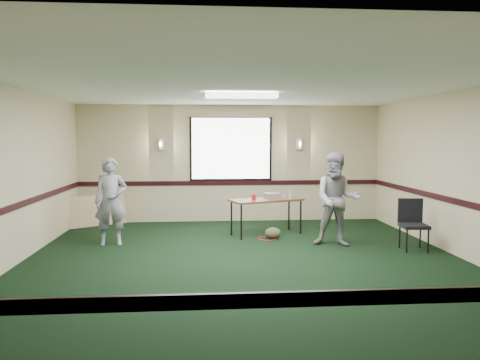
{
  "coord_description": "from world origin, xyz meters",
  "views": [
    {
      "loc": [
        -0.65,
        -6.84,
        1.91
      ],
      "look_at": [
        0.0,
        1.3,
        1.2
      ],
      "focal_mm": 35.0,
      "sensor_mm": 36.0,
      "label": 1
    }
  ],
  "objects": [
    {
      "name": "ground",
      "position": [
        0.0,
        0.0,
        0.0
      ],
      "size": [
        8.0,
        8.0,
        0.0
      ],
      "primitive_type": "plane",
      "color": "black",
      "rests_on": "ground"
    },
    {
      "name": "room_shell",
      "position": [
        0.0,
        2.12,
        1.58
      ],
      "size": [
        8.0,
        8.02,
        8.0
      ],
      "color": "beige",
      "rests_on": "ground"
    },
    {
      "name": "folding_table",
      "position": [
        0.61,
        2.35,
        0.67
      ],
      "size": [
        1.55,
        1.05,
        0.72
      ],
      "rotation": [
        0.0,
        0.0,
        0.36
      ],
      "color": "#4F2416",
      "rests_on": "ground"
    },
    {
      "name": "projector",
      "position": [
        0.76,
        2.47,
        0.77
      ],
      "size": [
        0.37,
        0.33,
        0.11
      ],
      "primitive_type": "cube",
      "rotation": [
        0.0,
        0.0,
        0.24
      ],
      "color": "gray",
      "rests_on": "folding_table"
    },
    {
      "name": "game_console",
      "position": [
        0.92,
        2.66,
        0.74
      ],
      "size": [
        0.21,
        0.18,
        0.04
      ],
      "primitive_type": "cube",
      "rotation": [
        0.0,
        0.0,
        0.26
      ],
      "color": "white",
      "rests_on": "folding_table"
    },
    {
      "name": "red_cup",
      "position": [
        0.34,
        2.18,
        0.78
      ],
      "size": [
        0.08,
        0.08,
        0.12
      ],
      "primitive_type": "cylinder",
      "color": "red",
      "rests_on": "folding_table"
    },
    {
      "name": "water_bottle",
      "position": [
        1.11,
        2.4,
        0.81
      ],
      "size": [
        0.05,
        0.05,
        0.18
      ],
      "primitive_type": "cylinder",
      "color": "#7CB4CC",
      "rests_on": "folding_table"
    },
    {
      "name": "duffel_bag",
      "position": [
        0.69,
        1.96,
        0.11
      ],
      "size": [
        0.38,
        0.34,
        0.22
      ],
      "primitive_type": "ellipsoid",
      "rotation": [
        0.0,
        0.0,
        0.38
      ],
      "color": "#434026",
      "rests_on": "ground"
    },
    {
      "name": "cable_coil",
      "position": [
        0.58,
        1.94,
        0.01
      ],
      "size": [
        0.46,
        0.46,
        0.02
      ],
      "primitive_type": "torus",
      "rotation": [
        0.0,
        0.0,
        0.37
      ],
      "color": "red",
      "rests_on": "ground"
    },
    {
      "name": "folded_table",
      "position": [
        -3.0,
        3.6,
        0.34
      ],
      "size": [
        1.22,
        0.88,
        0.68
      ],
      "primitive_type": "cube",
      "rotation": [
        -0.21,
        0.0,
        0.57
      ],
      "color": "tan",
      "rests_on": "ground"
    },
    {
      "name": "conference_chair",
      "position": [
        2.97,
        0.91,
        0.51
      ],
      "size": [
        0.46,
        0.48,
        0.88
      ],
      "rotation": [
        0.0,
        0.0,
        -0.09
      ],
      "color": "black",
      "rests_on": "ground"
    },
    {
      "name": "person_left",
      "position": [
        -2.31,
        1.7,
        0.79
      ],
      "size": [
        0.62,
        0.45,
        1.59
      ],
      "primitive_type": "imported",
      "rotation": [
        0.0,
        0.0,
        0.14
      ],
      "color": "#445696",
      "rests_on": "ground"
    },
    {
      "name": "person_right",
      "position": [
        1.74,
        1.29,
        0.84
      ],
      "size": [
        0.96,
        0.83,
        1.68
      ],
      "primitive_type": "imported",
      "rotation": [
        0.0,
        0.0,
        -0.27
      ],
      "color": "#7F90C7",
      "rests_on": "ground"
    }
  ]
}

